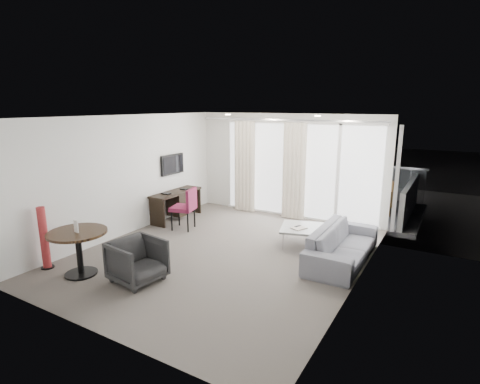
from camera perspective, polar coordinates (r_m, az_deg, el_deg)
The scene contains 28 objects.
floor at distance 7.34m, azimuth -2.39°, elevation -9.32°, with size 5.00×6.00×0.00m, color #5D554F.
ceiling at distance 6.79m, azimuth -2.60°, elevation 11.40°, with size 5.00×6.00×0.00m, color white.
wall_left at distance 8.54m, azimuth -16.77°, elevation 2.44°, with size 0.00×6.00×2.60m, color silver.
wall_right at distance 6.02m, azimuth 17.99°, elevation -2.00°, with size 0.00×6.00×2.60m, color silver.
wall_front at distance 4.81m, azimuth -22.30°, elevation -6.14°, with size 5.00×0.00×2.60m, color silver.
window_panel at distance 9.46m, azimuth 8.90°, elevation 3.23°, with size 4.00×0.02×2.38m, color white, non-canonical shape.
window_frame at distance 9.45m, azimuth 8.86°, elevation 3.21°, with size 4.10×0.06×2.44m, color white, non-canonical shape.
curtain_left at distance 9.93m, azimuth 0.72°, elevation 3.85°, with size 0.60×0.20×2.38m, color beige, non-canonical shape.
curtain_right at distance 9.33m, azimuth 8.24°, elevation 3.11°, with size 0.60×0.20×2.38m, color beige, non-canonical shape.
curtain_track at distance 9.29m, azimuth 7.04°, elevation 10.87°, with size 4.80×0.04×0.04m, color #B2B2B7, non-canonical shape.
downlight_a at distance 8.62m, azimuth -1.86°, elevation 11.72°, with size 0.12×0.12×0.02m, color #FFE0B2.
downlight_b at distance 7.72m, azimuth 11.75°, elevation 11.28°, with size 0.12×0.12×0.02m, color #FFE0B2.
desk at distance 9.49m, azimuth -9.66°, elevation -2.02°, with size 0.47×1.50×0.70m, color black, non-canonical shape.
tv at distance 9.53m, azimuth -10.25°, elevation 4.17°, with size 0.05×0.80×0.50m, color black, non-canonical shape.
desk_chair at distance 8.68m, azimuth -8.69°, elevation -2.52°, with size 0.53×0.49×0.97m, color maroon, non-canonical shape.
round_table at distance 6.90m, azimuth -23.29°, elevation -8.54°, with size 0.96×0.96×0.77m, color black, non-canonical shape.
menu_card at distance 6.74m, azimuth -23.59°, elevation -6.02°, with size 0.11×0.02×0.20m, color white, non-canonical shape.
red_lamp at distance 7.36m, azimuth -27.69°, elevation -6.23°, with size 0.22×0.22×1.11m, color maroon.
tub_armchair at distance 6.35m, azimuth -15.36°, elevation -10.09°, with size 0.75×0.77×0.70m, color black.
coffee_table at distance 7.79m, azimuth 9.50°, elevation -6.64°, with size 0.86×0.86×0.39m, color gray, non-canonical shape.
remote at distance 7.73m, azimuth 8.79°, elevation -5.45°, with size 0.05×0.15×0.02m, color black, non-canonical shape.
magazine at distance 7.64m, azimuth 8.97°, elevation -5.68°, with size 0.20×0.26×0.01m, color gray, non-canonical shape.
sofa at distance 7.16m, azimuth 15.36°, elevation -7.69°, with size 2.17×0.85×0.63m, color slate.
terrace_slab at distance 11.12m, azimuth 11.54°, elevation -2.04°, with size 5.60×3.00×0.12m, color #4D4D50.
rattan_chair_a at distance 10.62m, azimuth 15.72°, elevation -0.63°, with size 0.50×0.50×0.73m, color brown, non-canonical shape.
rattan_chair_b at distance 10.24m, azimuth 20.01°, elevation -0.91°, with size 0.63×0.63×0.92m, color brown, non-canonical shape.
rattan_table at distance 10.82m, azimuth 18.23°, elevation -1.14°, with size 0.51×0.51×0.51m, color brown, non-canonical shape.
balustrade at distance 12.35m, azimuth 13.85°, elevation 2.02°, with size 5.50×0.06×1.05m, color #B2B2B7, non-canonical shape.
Camera 1 is at (3.68, -5.70, 2.81)m, focal length 28.00 mm.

